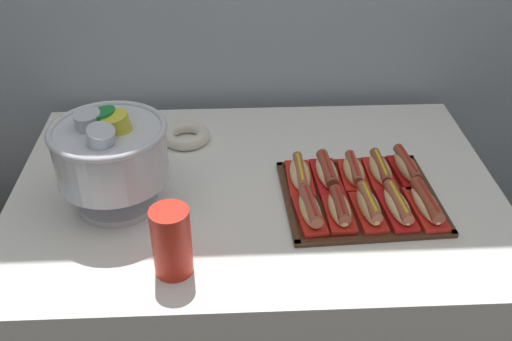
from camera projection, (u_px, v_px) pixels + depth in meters
name	position (u px, v px, depth m)	size (l,w,h in m)	color
buffet_table	(256.00, 280.00, 1.84)	(1.34, 0.92, 0.76)	white
serving_tray	(360.00, 198.00, 1.59)	(0.42, 0.38, 0.01)	#472B19
hot_dog_0	(310.00, 210.00, 1.49)	(0.08, 0.16, 0.06)	red
hot_dog_1	(339.00, 209.00, 1.50)	(0.07, 0.15, 0.06)	red
hot_dog_2	(369.00, 207.00, 1.50)	(0.07, 0.17, 0.06)	red
hot_dog_3	(397.00, 206.00, 1.51)	(0.08, 0.18, 0.06)	red
hot_dog_4	(426.00, 204.00, 1.51)	(0.08, 0.19, 0.06)	red
hot_dog_5	(300.00, 175.00, 1.63)	(0.07, 0.17, 0.06)	red
hot_dog_6	(327.00, 173.00, 1.63)	(0.08, 0.18, 0.06)	red
hot_dog_7	(354.00, 172.00, 1.64)	(0.07, 0.16, 0.06)	red
hot_dog_8	(380.00, 171.00, 1.65)	(0.07, 0.16, 0.06)	red
hot_dog_9	(407.00, 168.00, 1.65)	(0.08, 0.18, 0.06)	#B21414
punch_bowl	(111.00, 153.00, 1.48)	(0.29, 0.29, 0.28)	silver
cup_stack	(172.00, 241.00, 1.32)	(0.09, 0.09, 0.17)	red
donut	(186.00, 135.00, 1.83)	(0.15, 0.15, 0.04)	silver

